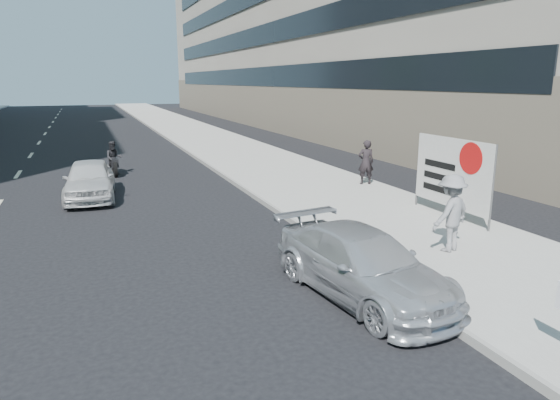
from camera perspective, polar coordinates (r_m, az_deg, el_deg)
name	(u,v)px	position (r m, az deg, el deg)	size (l,w,h in m)	color
ground	(281,265)	(10.83, 0.15, -7.41)	(160.00, 160.00, 0.00)	black
near_sidewalk	(222,145)	(30.65, -6.64, 6.26)	(5.00, 120.00, 0.15)	gray
near_building	(328,9)	(46.71, 5.56, 20.94)	(14.00, 70.00, 20.00)	gray
jogger	(451,213)	(11.64, 18.94, -1.42)	(1.12, 0.64, 1.73)	gray
pedestrian_woman	(366,162)	(18.58, 9.79, 4.28)	(0.59, 0.39, 1.63)	black
protest_banner	(452,173)	(14.51, 19.05, 2.96)	(0.08, 3.06, 2.20)	#4C4C4C
parked_sedan	(362,264)	(9.27, 9.39, -7.28)	(1.70, 4.18, 1.21)	#B8BAC0
white_sedan_near	(90,180)	(17.81, -20.93, 2.20)	(1.55, 3.86, 1.31)	silver
motorcycle	(114,160)	(22.13, -18.45, 4.39)	(0.72, 2.04, 1.42)	black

